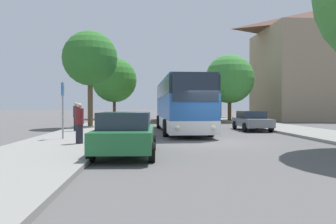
{
  "coord_description": "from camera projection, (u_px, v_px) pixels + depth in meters",
  "views": [
    {
      "loc": [
        -3.33,
        -15.15,
        1.71
      ],
      "look_at": [
        -1.38,
        13.92,
        1.2
      ],
      "focal_mm": 35.0,
      "sensor_mm": 36.0,
      "label": 1
    }
  ],
  "objects": [
    {
      "name": "tree_right_near",
      "position": [
        220.0,
        85.0,
        48.36
      ],
      "size": [
        4.78,
        4.78,
        7.19
      ],
      "color": "#513D23",
      "rests_on": "sidewalk_right"
    },
    {
      "name": "tree_left_far",
      "position": [
        90.0,
        59.0,
        25.83
      ],
      "size": [
        4.31,
        4.31,
        7.51
      ],
      "color": "brown",
      "rests_on": "sidewalk_left"
    },
    {
      "name": "parked_car_right_near",
      "position": [
        252.0,
        120.0,
        23.2
      ],
      "size": [
        2.07,
        4.56,
        1.38
      ],
      "rotation": [
        0.0,
        0.0,
        3.11
      ],
      "color": "slate",
      "rests_on": "ground_plane"
    },
    {
      "name": "parked_car_right_far",
      "position": [
        202.0,
        114.0,
        43.46
      ],
      "size": [
        2.11,
        4.4,
        1.38
      ],
      "rotation": [
        0.0,
        0.0,
        3.09
      ],
      "color": "#B7B7BC",
      "rests_on": "ground_plane"
    },
    {
      "name": "bus_front",
      "position": [
        181.0,
        105.0,
        21.88
      ],
      "size": [
        3.01,
        11.79,
        3.42
      ],
      "rotation": [
        0.0,
        0.0,
        0.02
      ],
      "color": "silver",
      "rests_on": "ground_plane"
    },
    {
      "name": "pedestrian_waiting_far",
      "position": [
        79.0,
        123.0,
        13.69
      ],
      "size": [
        0.36,
        0.36,
        1.69
      ],
      "rotation": [
        0.0,
        0.0,
        2.29
      ],
      "color": "#23232D",
      "rests_on": "sidewalk_left"
    },
    {
      "name": "bus_middle",
      "position": [
        170.0,
        105.0,
        38.24
      ],
      "size": [
        3.16,
        11.66,
        3.45
      ],
      "rotation": [
        0.0,
        0.0,
        -0.04
      ],
      "color": "#2D2D2D",
      "rests_on": "ground_plane"
    },
    {
      "name": "bus_stop_sign",
      "position": [
        63.0,
        104.0,
        15.72
      ],
      "size": [
        0.08,
        0.45,
        2.73
      ],
      "color": "gray",
      "rests_on": "sidewalk_left"
    },
    {
      "name": "sidewalk_left",
      "position": [
        65.0,
        142.0,
        14.89
      ],
      "size": [
        4.0,
        120.0,
        0.15
      ],
      "primitive_type": "cube",
      "color": "gray",
      "rests_on": "ground_plane"
    },
    {
      "name": "parked_car_left_curb",
      "position": [
        126.0,
        133.0,
        11.28
      ],
      "size": [
        2.18,
        4.46,
        1.51
      ],
      "rotation": [
        0.0,
        0.0,
        -0.04
      ],
      "color": "#236B38",
      "rests_on": "ground_plane"
    },
    {
      "name": "pedestrian_waiting_near",
      "position": [
        76.0,
        116.0,
        20.67
      ],
      "size": [
        0.36,
        0.36,
        1.81
      ],
      "rotation": [
        0.0,
        0.0,
        1.8
      ],
      "color": "#23232D",
      "rests_on": "sidewalk_left"
    },
    {
      "name": "tree_left_near",
      "position": [
        114.0,
        80.0,
        44.37
      ],
      "size": [
        6.06,
        6.06,
        8.17
      ],
      "color": "#47331E",
      "rests_on": "sidewalk_left"
    },
    {
      "name": "tree_right_mid",
      "position": [
        230.0,
        79.0,
        35.78
      ],
      "size": [
        5.32,
        5.32,
        7.23
      ],
      "color": "#47331E",
      "rests_on": "sidewalk_right"
    },
    {
      "name": "ground_plane",
      "position": [
        217.0,
        143.0,
        15.36
      ],
      "size": [
        300.0,
        300.0,
        0.0
      ],
      "primitive_type": "plane",
      "color": "#565454",
      "rests_on": "ground"
    }
  ]
}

